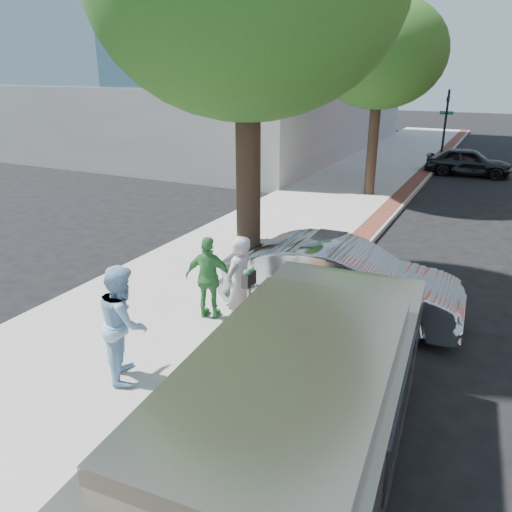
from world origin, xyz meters
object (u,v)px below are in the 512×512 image
Objects in this scene: person_gray at (239,286)px; person_officer at (124,322)px; person_green at (209,278)px; sedan_silver at (341,281)px; bg_car at (468,162)px; van at (302,408)px; parking_meter at (249,291)px.

person_gray is 1.01× the size of person_officer.
person_green is 2.62m from sedan_silver.
person_gray is at bearing 139.28° from sedan_silver.
bg_car is at bearing -46.78° from person_officer.
person_officer is 0.48× the size of bg_car.
person_gray is 0.33× the size of van.
parking_meter is 0.52m from person_gray.
person_gray is 2.20m from person_officer.
parking_meter is 19.03m from bg_car.
parking_meter is 0.26× the size of van.
parking_meter is 0.79× the size of person_gray.
person_green is 0.29× the size of van.
person_green is 0.43× the size of bg_car.
bg_car is 21.35m from van.
person_green is at bearing 131.37° from van.
person_green reaches higher than bg_car.
person_gray is 1.14× the size of person_green.
parking_meter reaches higher than sedan_silver.
person_gray is (-0.38, 0.34, -0.12)m from parking_meter.
bg_car is 0.68× the size of van.
parking_meter is 0.89× the size of person_green.
person_gray is at bearing -62.82° from person_officer.
person_gray reaches higher than bg_car.
person_officer is at bearing 162.57° from van.
bg_car is at bearing 178.72° from person_gray.
bg_car is (2.31, 18.59, -0.43)m from person_gray.
person_officer reaches higher than sedan_silver.
van is (1.93, -2.42, -0.08)m from parking_meter.
person_officer is at bearing -19.18° from person_gray.
person_officer is at bearing -128.35° from parking_meter.
person_officer reaches higher than person_green.
person_gray is at bearing 138.49° from parking_meter.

